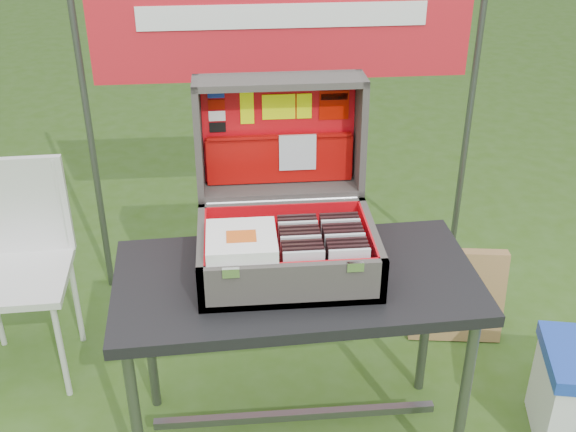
{
  "coord_description": "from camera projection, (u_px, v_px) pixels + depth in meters",
  "views": [
    {
      "loc": [
        -0.24,
        -1.89,
        2.04
      ],
      "look_at": [
        -0.07,
        0.1,
        0.91
      ],
      "focal_mm": 45.0,
      "sensor_mm": 36.0,
      "label": 1
    }
  ],
  "objects": [
    {
      "name": "cd_right_7",
      "position": [
        341.0,
        243.0,
        2.31
      ],
      "size": [
        0.13,
        0.01,
        0.14
      ],
      "primitive_type": "cube",
      "color": "black",
      "rests_on": "suitcase_liner_floor"
    },
    {
      "name": "cd_left_3",
      "position": [
        301.0,
        260.0,
        2.22
      ],
      "size": [
        0.13,
        0.01,
        0.14
      ],
      "primitive_type": "cube",
      "color": "black",
      "rests_on": "suitcase_liner_floor"
    },
    {
      "name": "suitcase_latch_left",
      "position": [
        231.0,
        273.0,
        2.08
      ],
      "size": [
        0.05,
        0.01,
        0.03
      ],
      "primitive_type": "cube",
      "color": "silver",
      "rests_on": "suitcase_base_wall_front"
    },
    {
      "name": "suitcase_lid_back",
      "position": [
        279.0,
        130.0,
        2.48
      ],
      "size": [
        0.57,
        0.04,
        0.41
      ],
      "primitive_type": "cube",
      "rotation": [
        -1.62,
        0.0,
        0.0
      ],
      "color": "#5A554F",
      "rests_on": "suitcase_base_wall_back"
    },
    {
      "name": "suitcase_lid_rim_left",
      "position": [
        198.0,
        140.0,
        2.4
      ],
      "size": [
        0.02,
        0.17,
        0.41
      ],
      "primitive_type": "cube",
      "rotation": [
        -1.62,
        0.0,
        0.0
      ],
      "color": "#5A554F",
      "rests_on": "suitcase_lid_back"
    },
    {
      "name": "banner_post_left",
      "position": [
        88.0,
        123.0,
        3.14
      ],
      "size": [
        0.03,
        0.03,
        1.7
      ],
      "primitive_type": "cylinder",
      "color": "#59595B",
      "rests_on": "ground"
    },
    {
      "name": "cd_left_0",
      "position": [
        304.0,
        272.0,
        2.16
      ],
      "size": [
        0.13,
        0.01,
        0.14
      ],
      "primitive_type": "cube",
      "color": "silver",
      "rests_on": "suitcase_liner_floor"
    },
    {
      "name": "suitcase_liner_floor",
      "position": [
        287.0,
        265.0,
        2.33
      ],
      "size": [
        0.52,
        0.36,
        0.01
      ],
      "primitive_type": "cube",
      "color": "red",
      "rests_on": "suitcase_base_bottom"
    },
    {
      "name": "suitcase_lid_pocket",
      "position": [
        280.0,
        159.0,
        2.49
      ],
      "size": [
        0.5,
        0.04,
        0.16
      ],
      "primitive_type": "cube",
      "rotation": [
        -1.62,
        0.0,
        0.0
      ],
      "color": "#A30A07",
      "rests_on": "suitcase_lid_liner"
    },
    {
      "name": "cd_right_2",
      "position": [
        347.0,
        262.0,
        2.21
      ],
      "size": [
        0.13,
        0.01,
        0.14
      ],
      "primitive_type": "cube",
      "color": "black",
      "rests_on": "suitcase_liner_floor"
    },
    {
      "name": "chair",
      "position": [
        16.0,
        281.0,
        2.8
      ],
      "size": [
        0.41,
        0.45,
        0.88
      ],
      "primitive_type": null,
      "rotation": [
        0.0,
        0.0,
        0.03
      ],
      "color": "silver",
      "rests_on": "ground"
    },
    {
      "name": "cd_left_6",
      "position": [
        299.0,
        248.0,
        2.28
      ],
      "size": [
        0.13,
        0.01,
        0.14
      ],
      "primitive_type": "cube",
      "color": "black",
      "rests_on": "suitcase_liner_floor"
    },
    {
      "name": "chair_seat",
      "position": [
        16.0,
        279.0,
        2.8
      ],
      "size": [
        0.41,
        0.41,
        0.03
      ],
      "primitive_type": "cube",
      "rotation": [
        0.0,
        0.0,
        0.03
      ],
      "color": "silver",
      "rests_on": "ground"
    },
    {
      "name": "cd_right_9",
      "position": [
        339.0,
        236.0,
        2.35
      ],
      "size": [
        0.13,
        0.01,
        0.14
      ],
      "primitive_type": "cube",
      "color": "black",
      "rests_on": "suitcase_liner_floor"
    },
    {
      "name": "cd_right_0",
      "position": [
        349.0,
        270.0,
        2.17
      ],
      "size": [
        0.13,
        0.01,
        0.14
      ],
      "primitive_type": "cube",
      "color": "silver",
      "rests_on": "suitcase_liner_floor"
    },
    {
      "name": "suitcase_lid_rim_near",
      "position": [
        280.0,
        189.0,
        2.51
      ],
      "size": [
        0.57,
        0.15,
        0.03
      ],
      "primitive_type": "cube",
      "rotation": [
        -1.62,
        0.0,
        0.0
      ],
      "color": "#5A554F",
      "rests_on": "suitcase_lid_back"
    },
    {
      "name": "suitcase_liner_wall_left",
      "position": [
        206.0,
        253.0,
        2.28
      ],
      "size": [
        0.01,
        0.36,
        0.13
      ],
      "primitive_type": "cube",
      "color": "red",
      "rests_on": "suitcase_base_bottom"
    },
    {
      "name": "cd_left_1",
      "position": [
        303.0,
        268.0,
        2.18
      ],
      "size": [
        0.13,
        0.01,
        0.14
      ],
      "primitive_type": "cube",
      "color": "black",
      "rests_on": "suitcase_liner_floor"
    },
    {
      "name": "lid_sticker_cc_b",
      "position": [
        216.0,
        105.0,
        2.39
      ],
      "size": [
        0.06,
        0.0,
        0.03
      ],
      "primitive_type": "cube",
      "rotation": [
        -1.62,
        0.0,
        0.0
      ],
      "color": "#B30D00",
      "rests_on": "suitcase_lid_liner"
    },
    {
      "name": "cd_left_9",
      "position": [
        297.0,
        237.0,
        2.33
      ],
      "size": [
        0.13,
        0.01,
        0.14
      ],
      "primitive_type": "cube",
      "color": "black",
      "rests_on": "suitcase_liner_floor"
    },
    {
      "name": "suitcase_lid_rim_right",
      "position": [
        360.0,
        134.0,
        2.44
      ],
      "size": [
        0.02,
        0.17,
        0.41
      ],
      "primitive_type": "cube",
      "rotation": [
        -1.62,
        0.0,
        0.0
      ],
      "color": "#5A554F",
      "rests_on": "suitcase_lid_back"
    },
    {
      "name": "cd_right_6",
      "position": [
        342.0,
        246.0,
        2.29
      ],
      "size": [
        0.13,
        0.01,
        0.14
      ],
      "primitive_type": "cube",
      "color": "black",
      "rests_on": "suitcase_liner_floor"
    },
    {
      "name": "table_top",
      "position": [
        296.0,
        281.0,
        2.33
      ],
      "size": [
        1.19,
        0.63,
        0.04
      ],
      "primitive_type": "cube",
      "rotation": [
        0.0,
        0.0,
        0.04
      ],
      "color": "black",
      "rests_on": "ground"
    },
    {
      "name": "suitcase_liner_wall_front",
      "position": [
        293.0,
        280.0,
        2.15
      ],
      "size": [
        0.52,
        0.01,
        0.13
      ],
      "primitive_type": "cube",
      "color": "red",
      "rests_on": "suitcase_base_bottom"
    },
    {
      "name": "suitcase_latch_right",
      "position": [
        355.0,
        267.0,
        2.11
      ],
      "size": [
        0.05,
        0.01,
        0.03
      ],
      "primitive_type": "cube",
      "color": "silver",
      "rests_on": "suitcase_base_wall_front"
    },
    {
      "name": "cd_left_5",
      "position": [
        300.0,
        252.0,
        2.26
      ],
      "size": [
        0.13,
        0.01,
        0.14
      ],
      "primitive_type": "cube",
      "color": "black",
      "rests_on": "suitcase_liner_floor"
    },
    {
      "name": "songbook_6",
      "position": [
        241.0,
        237.0,
        2.17
      ],
      "size": [
        0.21,
        0.21,
        0.0
      ],
      "primitive_type": "cube",
      "color": "white",
      "rests_on": "suitcase_base_wall_front"
    },
    {
      "name": "songbook_4",
      "position": [
        241.0,
        240.0,
        2.18
      ],
      "size": [
        0.21,
        0.21,
        0.0
      ],
      "primitive_type": "cube",
      "color": "white",
      "rests_on": "suitcase_base_wall_front"
    },
    {
      "name": "cd_left_4",
      "position": [
        301.0,
        256.0,
        2.24
      ],
      "size": [
        0.13,
        0.01,
        0.14
      ],
      "primitive_type": "cube",
      "color": "silver",
      "rests_on": "suitcase_liner_floor"
    },
    {
      "name": "suitcase_liner_wall_back",
      "position": [
        283.0,
        221.0,
        2.45
      ],
      "size": [
        0.52,
        0.01,
        0.13
      ],
      "primitive_type": "cube",
      "color": "red",
      "rests_on": "suitcase_base_bottom"
    },
    {
      "name": "songbook_1",
      "position": [
        241.0,
        244.0,
        2.19
      ],
      "size": [
        0.21,
        0.21,
        0.0
      ],
      "primitive_type": "cube",
      "color": "white",
      "rests_on": "suitcase_base_wall_front"
    },
    {
      "name": "table",
      "position": [
        296.0,
        363.0,
        2.5
      ],
      "size": [
        1.19,
        0.63,
        0.73
      ],
      "primitive_type": null,
      "rotation": [
        0.0,
        0.0,
        0.04
      ],
      "color": "black",
      "rests_on": "ground"
    },
    {
      "name": "cd_right_4",
      "position": [
        344.0,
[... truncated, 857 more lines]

